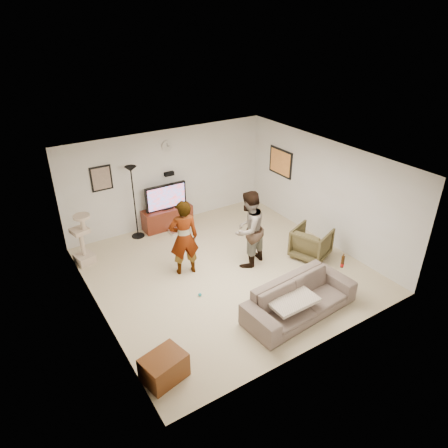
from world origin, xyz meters
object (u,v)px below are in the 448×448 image
cat_tree (81,239)px  beer_bottle (343,262)px  armchair (311,243)px  person_right (248,229)px  sofa (300,299)px  tv (166,197)px  person_left (184,238)px  floor_lamp (134,203)px  side_table (164,368)px  tv_stand (167,218)px

cat_tree → beer_bottle: bearing=-44.6°
armchair → person_right: bearing=47.7°
sofa → tv: bearing=93.4°
person_left → sofa: (1.18, -2.35, -0.52)m
floor_lamp → cat_tree: (-1.46, -0.49, -0.33)m
floor_lamp → beer_bottle: (2.50, -4.38, -0.15)m
cat_tree → tv: bearing=13.2°
beer_bottle → armchair: beer_bottle is taller
armchair → side_table: bearing=86.8°
person_left → beer_bottle: bearing=148.1°
person_right → side_table: bearing=12.6°
tv → tv_stand: bearing=0.0°
floor_lamp → side_table: size_ratio=2.85×
person_right → sofa: bearing=64.5°
person_right → armchair: person_right is taller
sofa → beer_bottle: bearing=-4.3°
armchair → beer_bottle: bearing=138.1°
tv_stand → person_right: size_ratio=0.74×
floor_lamp → armchair: 4.31m
cat_tree → sofa: size_ratio=0.53×
person_left → tv_stand: bearing=-90.4°
person_left → armchair: size_ratio=2.15×
floor_lamp → tv_stand: bearing=3.7°
tv_stand → armchair: (2.15, -3.08, 0.09)m
tv_stand → sofa: (0.61, -4.44, 0.06)m
tv → beer_bottle: tv is taller
person_right → sofa: person_right is taller
tv_stand → cat_tree: bearing=-166.8°
beer_bottle → armchair: 1.51m
person_left → person_right: size_ratio=0.97×
floor_lamp → side_table: 4.68m
person_right → beer_bottle: size_ratio=6.99×
person_right → beer_bottle: (0.88, -1.89, -0.09)m
tv → cat_tree: size_ratio=0.92×
cat_tree → person_left: 2.35m
beer_bottle → tv: bearing=110.3°
beer_bottle → side_table: bearing=-179.3°
tv → person_right: person_right is taller
person_left → tv: bearing=-90.4°
tv_stand → cat_tree: 2.40m
tv → floor_lamp: (-0.86, -0.06, 0.06)m
sofa → armchair: bearing=36.9°
person_right → side_table: person_right is taller
tv_stand → sofa: size_ratio=0.58×
tv → person_right: bearing=-73.3°
sofa → side_table: size_ratio=3.45×
floor_lamp → beer_bottle: size_ratio=7.41×
sofa → side_table: (-2.79, -0.05, -0.11)m
side_table → sofa: bearing=1.0°
beer_bottle → armchair: bearing=69.3°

